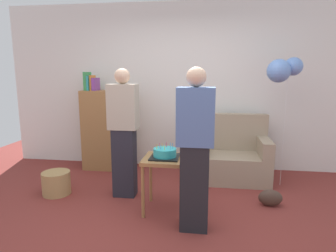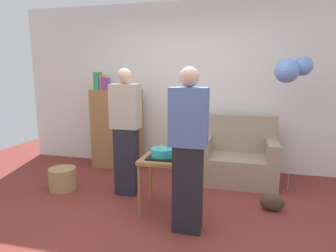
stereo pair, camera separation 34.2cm
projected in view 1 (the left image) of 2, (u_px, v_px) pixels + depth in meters
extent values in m
plane|color=maroon|center=(164.00, 225.00, 3.02)|extent=(8.00, 8.00, 0.00)
cube|color=silver|center=(183.00, 87.00, 4.77)|extent=(6.00, 0.10, 2.70)
cube|color=gray|center=(230.00, 167.00, 4.29)|extent=(1.10, 0.70, 0.40)
cube|color=gray|center=(230.00, 132.00, 4.46)|extent=(1.10, 0.16, 0.56)
cube|color=gray|center=(199.00, 145.00, 4.29)|extent=(0.16, 0.70, 0.24)
cube|color=gray|center=(264.00, 147.00, 4.16)|extent=(0.16, 0.70, 0.24)
cube|color=olive|center=(108.00, 130.00, 4.73)|extent=(0.80, 0.36, 1.30)
cube|color=#38934C|center=(87.00, 81.00, 4.63)|extent=(0.05, 0.23, 0.29)
cube|color=teal|center=(90.00, 83.00, 4.63)|extent=(0.03, 0.25, 0.23)
cube|color=orange|center=(93.00, 83.00, 4.62)|extent=(0.03, 0.20, 0.24)
cube|color=#7F3D93|center=(96.00, 84.00, 4.62)|extent=(0.06, 0.23, 0.20)
cube|color=olive|center=(165.00, 159.00, 3.25)|extent=(0.48, 0.48, 0.04)
cylinder|color=olive|center=(143.00, 192.00, 3.13)|extent=(0.04, 0.04, 0.59)
cylinder|color=olive|center=(181.00, 194.00, 3.07)|extent=(0.04, 0.04, 0.59)
cylinder|color=olive|center=(151.00, 178.00, 3.54)|extent=(0.04, 0.04, 0.59)
cylinder|color=olive|center=(185.00, 180.00, 3.48)|extent=(0.04, 0.04, 0.59)
cube|color=black|center=(165.00, 157.00, 3.24)|extent=(0.32, 0.32, 0.02)
cylinder|color=#2DB2B7|center=(165.00, 152.00, 3.23)|extent=(0.26, 0.26, 0.09)
cylinder|color=#66B2E5|center=(173.00, 146.00, 3.20)|extent=(0.01, 0.01, 0.06)
cylinder|color=#66B2E5|center=(170.00, 145.00, 3.26)|extent=(0.01, 0.01, 0.06)
cylinder|color=#EA668C|center=(166.00, 145.00, 3.27)|extent=(0.01, 0.01, 0.06)
cylinder|color=#F2CC4C|center=(162.00, 145.00, 3.28)|extent=(0.01, 0.01, 0.05)
cylinder|color=#EA668C|center=(160.00, 145.00, 3.26)|extent=(0.01, 0.01, 0.06)
cylinder|color=#F2CC4C|center=(157.00, 147.00, 3.20)|extent=(0.01, 0.01, 0.06)
cylinder|color=#66B2E5|center=(161.00, 147.00, 3.17)|extent=(0.01, 0.01, 0.05)
cylinder|color=#F2CC4C|center=(165.00, 147.00, 3.16)|extent=(0.01, 0.01, 0.05)
cylinder|color=#66B2E5|center=(170.00, 148.00, 3.15)|extent=(0.01, 0.01, 0.06)
cube|color=#23232D|center=(125.00, 163.00, 3.69)|extent=(0.28, 0.20, 0.88)
cube|color=#B2A893|center=(123.00, 107.00, 3.56)|extent=(0.36, 0.22, 0.56)
sphere|color=#D1A889|center=(122.00, 76.00, 3.49)|extent=(0.19, 0.19, 0.19)
cube|color=black|center=(194.00, 188.00, 2.87)|extent=(0.28, 0.20, 0.88)
cube|color=#4C6BA3|center=(196.00, 117.00, 2.74)|extent=(0.36, 0.22, 0.56)
sphere|color=#D1A889|center=(196.00, 77.00, 2.68)|extent=(0.19, 0.19, 0.19)
cylinder|color=#A88451|center=(56.00, 183.00, 3.78)|extent=(0.36, 0.36, 0.30)
ellipsoid|color=#473328|center=(270.00, 198.00, 3.44)|extent=(0.28, 0.14, 0.20)
cylinder|color=silver|center=(284.00, 132.00, 3.96)|extent=(0.00, 0.00, 1.56)
sphere|color=#668ED6|center=(293.00, 66.00, 3.86)|extent=(0.25, 0.25, 0.25)
sphere|color=#668ED6|center=(279.00, 71.00, 3.84)|extent=(0.31, 0.31, 0.31)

